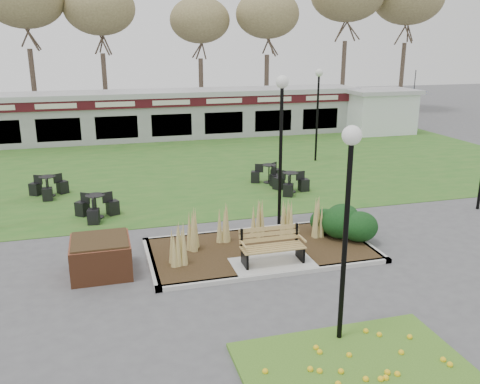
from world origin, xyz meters
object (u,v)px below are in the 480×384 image
object	(u,v)px
bistro_set_a	(49,189)
car_black	(34,129)
lamp_post_near_right	(281,118)
food_pavilion	(168,114)
bistro_set_c	(290,185)
lamp_post_near_left	(348,189)
park_bench	(272,245)
bistro_set_b	(96,210)
lamp_post_far_right	(318,95)
brick_planter	(101,256)
patio_umbrella	(413,103)
service_hut	(379,111)
bistro_set_d	(269,177)

from	to	relation	value
bistro_set_a	car_black	size ratio (longest dim) A/B	0.35
lamp_post_near_right	car_black	size ratio (longest dim) A/B	1.12
lamp_post_near_right	car_black	world-z (taller)	lamp_post_near_right
food_pavilion	bistro_set_c	xyz separation A→B (m)	(2.96, -13.39, -1.19)
lamp_post_near_left	car_black	size ratio (longest dim) A/B	1.01
lamp_post_near_left	lamp_post_near_right	world-z (taller)	lamp_post_near_right
food_pavilion	bistro_set_a	xyz separation A→B (m)	(-6.26, -11.39, -1.19)
park_bench	lamp_post_near_right	world-z (taller)	lamp_post_near_right
food_pavilion	bistro_set_b	distance (m)	15.23
food_pavilion	lamp_post_near_left	world-z (taller)	lamp_post_near_left
car_black	lamp_post_far_right	bearing A→B (deg)	-112.64
brick_planter	lamp_post_near_right	xyz separation A→B (m)	(5.68, 2.20, 3.03)
park_bench	patio_umbrella	distance (m)	23.93
service_hut	bistro_set_d	world-z (taller)	service_hut
brick_planter	service_hut	xyz separation A→B (m)	(17.90, 17.00, 0.97)
lamp_post_near_right	patio_umbrella	distance (m)	20.94
park_bench	bistro_set_a	size ratio (longest dim) A/B	1.14
car_black	lamp_post_near_right	bearing A→B (deg)	-141.19
lamp_post_far_right	bistro_set_c	distance (m)	6.59
car_black	lamp_post_near_left	bearing A→B (deg)	-150.33
lamp_post_far_right	bistro_set_b	xyz separation A→B (m)	(-10.70, -5.99, -3.02)
brick_planter	bistro_set_b	world-z (taller)	brick_planter
brick_planter	bistro_set_d	size ratio (longest dim) A/B	1.03
service_hut	lamp_post_near_left	size ratio (longest dim) A/B	1.01
bistro_set_d	patio_umbrella	xyz separation A→B (m)	(13.41, 9.88, 1.55)
lamp_post_near_left	bistro_set_b	size ratio (longest dim) A/B	2.89
food_pavilion	bistro_set_a	distance (m)	13.05
bistro_set_c	lamp_post_near_left	bearing A→B (deg)	-105.63
service_hut	lamp_post_near_right	world-z (taller)	lamp_post_near_right
park_bench	lamp_post_near_right	xyz separation A→B (m)	(1.28, 2.95, 2.92)
lamp_post_near_left	park_bench	bearing A→B (deg)	92.23
bistro_set_a	patio_umbrella	size ratio (longest dim) A/B	0.51
patio_umbrella	food_pavilion	bearing A→B (deg)	173.01
car_black	park_bench	bearing A→B (deg)	-147.64
park_bench	bistro_set_a	bearing A→B (deg)	126.96
patio_umbrella	car_black	size ratio (longest dim) A/B	0.68
lamp_post_near_left	lamp_post_near_right	xyz separation A→B (m)	(1.13, 6.70, 0.32)
lamp_post_near_right	patio_umbrella	size ratio (longest dim) A/B	1.65
lamp_post_near_right	lamp_post_far_right	xyz separation A→B (m)	(4.92, 8.25, -0.20)
brick_planter	bistro_set_c	world-z (taller)	brick_planter
brick_planter	lamp_post_near_right	bearing A→B (deg)	21.18
park_bench	bistro_set_b	world-z (taller)	park_bench
bistro_set_b	lamp_post_near_right	bearing A→B (deg)	-21.42
bistro_set_b	lamp_post_far_right	bearing A→B (deg)	29.22
bistro_set_a	food_pavilion	bearing A→B (deg)	61.20
bistro_set_a	car_black	bearing A→B (deg)	97.95
car_black	service_hut	bearing A→B (deg)	-86.67
bistro_set_a	car_black	world-z (taller)	car_black
food_pavilion	bistro_set_a	world-z (taller)	food_pavilion
lamp_post_near_left	patio_umbrella	bearing A→B (deg)	53.59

